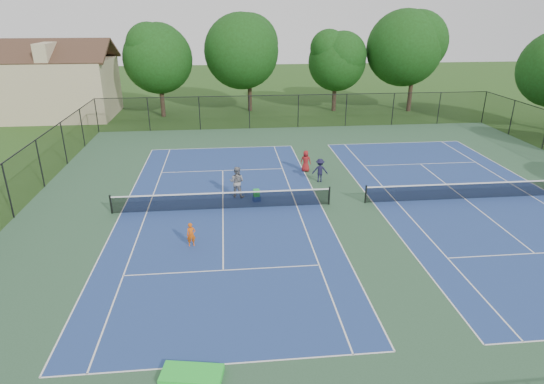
{
  "coord_description": "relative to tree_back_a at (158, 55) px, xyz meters",
  "views": [
    {
      "loc": [
        -6.64,
        -23.04,
        10.25
      ],
      "look_at": [
        -4.38,
        -1.0,
        1.3
      ],
      "focal_mm": 30.0,
      "sensor_mm": 36.0,
      "label": 1
    }
  ],
  "objects": [
    {
      "name": "clapboard_house",
      "position": [
        -10.0,
        1.0,
        -2.95
      ],
      "size": [
        10.8,
        8.1,
        7.65
      ],
      "color": "tan",
      "rests_on": "ground"
    },
    {
      "name": "tree_back_b",
      "position": [
        9.0,
        2.0,
        0.56
      ],
      "size": [
        7.6,
        7.6,
        10.03
      ],
      "color": "#2D2116",
      "rests_on": "ground"
    },
    {
      "name": "ground",
      "position": [
        13.0,
        -24.0,
        -6.04
      ],
      "size": [
        140.0,
        140.0,
        0.0
      ],
      "primitive_type": "plane",
      "color": "#234716",
      "rests_on": "ground"
    },
    {
      "name": "ball_crate",
      "position": [
        7.92,
        -23.11,
        -5.88
      ],
      "size": [
        0.46,
        0.38,
        0.32
      ],
      "primitive_type": "cube",
      "rotation": [
        0.0,
        0.0,
        0.19
      ],
      "color": "navy",
      "rests_on": "ground"
    },
    {
      "name": "tree_back_a",
      "position": [
        0.0,
        0.0,
        0.0
      ],
      "size": [
        6.8,
        6.8,
        9.15
      ],
      "color": "#2D2116",
      "rests_on": "ground"
    },
    {
      "name": "court_pad",
      "position": [
        13.0,
        -24.0,
        -6.03
      ],
      "size": [
        36.0,
        36.0,
        0.01
      ],
      "primitive_type": "cube",
      "color": "#2E5235",
      "rests_on": "ground"
    },
    {
      "name": "perimeter_fence",
      "position": [
        13.0,
        -24.0,
        -4.44
      ],
      "size": [
        36.08,
        36.08,
        3.02
      ],
      "color": "black",
      "rests_on": "ground"
    },
    {
      "name": "tree_back_d",
      "position": [
        26.0,
        0.0,
        0.79
      ],
      "size": [
        7.8,
        7.8,
        10.37
      ],
      "color": "#2D2116",
      "rests_on": "ground"
    },
    {
      "name": "green_tarp",
      "position": [
        5.05,
        -36.32,
        -5.93
      ],
      "size": [
        1.95,
        1.17,
        0.2
      ],
      "primitive_type": "cube",
      "rotation": [
        0.0,
        0.0,
        -0.18
      ],
      "color": "green",
      "rests_on": "ground"
    },
    {
      "name": "bystander_b",
      "position": [
        12.16,
        -20.33,
        -5.28
      ],
      "size": [
        1.06,
        0.7,
        1.52
      ],
      "primitive_type": "imported",
      "rotation": [
        0.0,
        0.0,
        3.0
      ],
      "color": "#181733",
      "rests_on": "ground"
    },
    {
      "name": "ball_hopper",
      "position": [
        7.92,
        -23.11,
        -5.52
      ],
      "size": [
        0.38,
        0.33,
        0.41
      ],
      "primitive_type": "cube",
      "rotation": [
        0.0,
        0.0,
        0.15
      ],
      "color": "green",
      "rests_on": "ball_crate"
    },
    {
      "name": "tennis_court_left",
      "position": [
        6.0,
        -24.0,
        -5.94
      ],
      "size": [
        12.0,
        23.83,
        1.07
      ],
      "color": "navy",
      "rests_on": "ground"
    },
    {
      "name": "instructor",
      "position": [
        6.85,
        -22.3,
        -5.11
      ],
      "size": [
        1.09,
        0.97,
        1.85
      ],
      "primitive_type": "imported",
      "rotation": [
        0.0,
        0.0,
        2.78
      ],
      "color": "gray",
      "rests_on": "ground"
    },
    {
      "name": "tennis_court_right",
      "position": [
        20.0,
        -24.0,
        -5.94
      ],
      "size": [
        12.0,
        23.83,
        1.07
      ],
      "color": "navy",
      "rests_on": "ground"
    },
    {
      "name": "tree_back_c",
      "position": [
        18.0,
        1.0,
        -0.56
      ],
      "size": [
        6.0,
        6.0,
        8.4
      ],
      "color": "#2D2116",
      "rests_on": "ground"
    },
    {
      "name": "bystander_c",
      "position": [
        11.6,
        -18.28,
        -5.31
      ],
      "size": [
        0.8,
        0.61,
        1.46
      ],
      "primitive_type": "imported",
      "rotation": [
        0.0,
        0.0,
        2.91
      ],
      "color": "maroon",
      "rests_on": "ground"
    },
    {
      "name": "child_player",
      "position": [
        4.55,
        -28.07,
        -5.46
      ],
      "size": [
        0.47,
        0.35,
        1.15
      ],
      "primitive_type": "imported",
      "rotation": [
        0.0,
        0.0,
        0.2
      ],
      "color": "#DD570E",
      "rests_on": "ground"
    }
  ]
}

